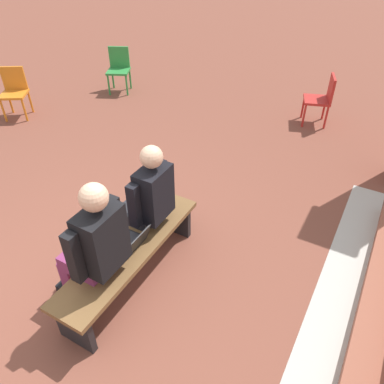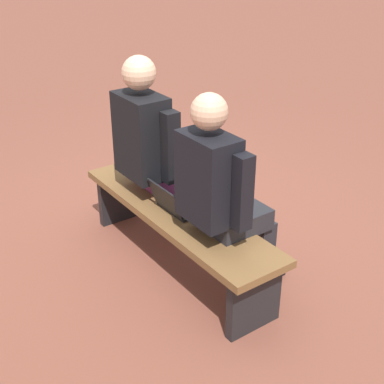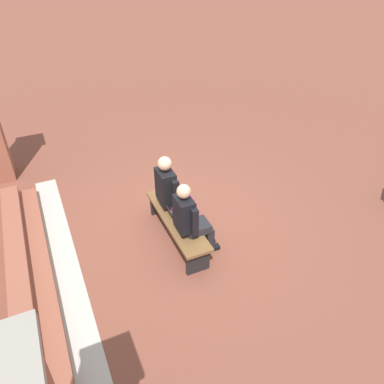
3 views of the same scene
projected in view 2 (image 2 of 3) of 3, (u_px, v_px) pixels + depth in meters
The scene contains 5 objects.
ground_plane at pixel (180, 233), 4.16m from camera, with size 60.00×60.00×0.00m, color brown.
bench at pixel (177, 221), 3.62m from camera, with size 1.80×0.44×0.45m.
person_student at pixel (222, 192), 3.20m from camera, with size 0.55×0.69×1.35m.
person_adult at pixel (156, 149), 3.74m from camera, with size 0.59×0.74×1.42m.
laptop at pixel (177, 204), 3.53m from camera, with size 0.32×0.29×0.21m.
Camera 2 is at (-2.95, 1.99, 2.18)m, focal length 50.00 mm.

